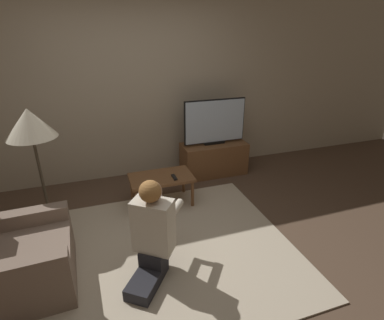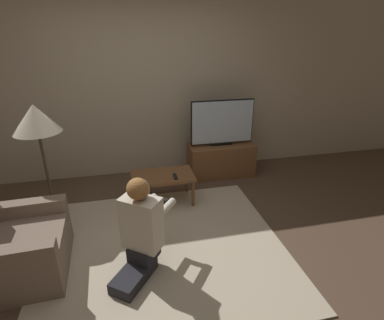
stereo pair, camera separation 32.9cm
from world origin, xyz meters
name	(u,v)px [view 2 (the right image)]	position (x,y,z in m)	size (l,w,h in m)	color
ground_plane	(164,248)	(0.00, 0.00, 0.00)	(10.00, 10.00, 0.00)	brown
wall_back	(142,88)	(0.00, 1.93, 1.30)	(10.00, 0.06, 2.60)	tan
rug	(164,248)	(0.00, 0.00, 0.01)	(2.42, 2.19, 0.02)	#BCAD93
tv_stand	(221,160)	(1.09, 1.52, 0.24)	(0.98, 0.42, 0.49)	brown
tv	(222,123)	(1.09, 1.53, 0.83)	(0.93, 0.08, 0.67)	black
coffee_table	(163,178)	(0.12, 0.90, 0.35)	(0.77, 0.46, 0.39)	brown
floor_lamp	(36,123)	(-1.19, 0.87, 1.16)	(0.49, 0.49, 1.35)	#4C4233
armchair	(13,249)	(-1.33, -0.04, 0.28)	(0.81, 0.88, 0.85)	#7A6656
person_kneeling	(141,228)	(-0.22, -0.25, 0.47)	(0.68, 0.80, 0.93)	#232328
remote	(175,176)	(0.27, 0.80, 0.40)	(0.04, 0.15, 0.02)	black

